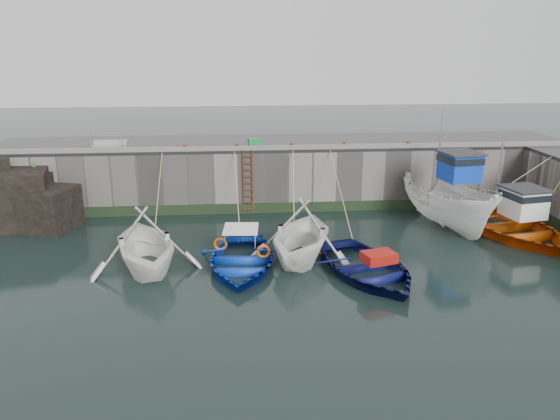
{
  "coord_description": "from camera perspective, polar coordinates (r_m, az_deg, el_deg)",
  "views": [
    {
      "loc": [
        -2.58,
        -16.09,
        8.07
      ],
      "look_at": [
        -0.71,
        6.43,
        1.2
      ],
      "focal_mm": 35.0,
      "sensor_mm": 36.0,
      "label": 1
    }
  ],
  "objects": [
    {
      "name": "road_back",
      "position": [
        29.14,
        0.4,
        7.05
      ],
      "size": [
        30.0,
        5.0,
        0.16
      ],
      "primitive_type": "cube",
      "color": "black",
      "rests_on": "quay_back"
    },
    {
      "name": "ladder",
      "position": [
        26.8,
        -3.38,
        2.89
      ],
      "size": [
        0.51,
        0.08,
        3.2
      ],
      "color": "#3F1E0F",
      "rests_on": "ground"
    },
    {
      "name": "bollard_d",
      "position": [
        27.3,
        6.73,
        6.73
      ],
      "size": [
        0.18,
        0.18,
        0.28
      ],
      "primitive_type": "cylinder",
      "color": "#3F1E0F",
      "rests_on": "road_back"
    },
    {
      "name": "bollard_a",
      "position": [
        26.88,
        -9.91,
        6.43
      ],
      "size": [
        0.18,
        0.18,
        0.28
      ],
      "primitive_type": "cylinder",
      "color": "#3F1E0F",
      "rests_on": "road_back"
    },
    {
      "name": "ground",
      "position": [
        18.18,
        3.96,
        -9.48
      ],
      "size": [
        120.0,
        120.0,
        0.0
      ],
      "primitive_type": "plane",
      "color": "black",
      "rests_on": "ground"
    },
    {
      "name": "boat_far_orange",
      "position": [
        26.14,
        23.05,
        -1.47
      ],
      "size": [
        5.79,
        7.31,
        4.36
      ],
      "rotation": [
        0.0,
        0.0,
        0.18
      ],
      "color": "#D5510B",
      "rests_on": "ground"
    },
    {
      "name": "fish_crate",
      "position": [
        28.22,
        -2.7,
        7.18
      ],
      "size": [
        0.69,
        0.54,
        0.3
      ],
      "primitive_type": "cube",
      "rotation": [
        0.0,
        0.0,
        0.21
      ],
      "color": "#178235",
      "rests_on": "road_back"
    },
    {
      "name": "boat_near_blue",
      "position": [
        20.81,
        -4.11,
        -5.95
      ],
      "size": [
        4.08,
        5.46,
        1.08
      ],
      "primitive_type": "imported",
      "rotation": [
        0.0,
        0.0,
        -0.07
      ],
      "color": "#0B34A9",
      "rests_on": "ground"
    },
    {
      "name": "algae_back",
      "position": [
        27.32,
        0.86,
        0.27
      ],
      "size": [
        30.0,
        0.08,
        0.5
      ],
      "primitive_type": "cube",
      "color": "black",
      "rests_on": "ground"
    },
    {
      "name": "bollard_b",
      "position": [
        26.77,
        -4.54,
        6.59
      ],
      "size": [
        0.18,
        0.18,
        0.28
      ],
      "primitive_type": "cylinder",
      "color": "#3F1E0F",
      "rests_on": "road_back"
    },
    {
      "name": "boat_near_navy",
      "position": [
        20.32,
        9.0,
        -6.72
      ],
      "size": [
        5.19,
        6.27,
        1.13
      ],
      "primitive_type": "imported",
      "rotation": [
        0.0,
        0.0,
        0.27
      ],
      "color": "#0B0F45",
      "rests_on": "ground"
    },
    {
      "name": "boat_near_blacktrim_rope",
      "position": [
        25.62,
        1.02,
        -1.46
      ],
      "size": [
        0.04,
        4.6,
        3.1
      ],
      "primitive_type": null,
      "color": "tan",
      "rests_on": "ground"
    },
    {
      "name": "kerb_back",
      "position": [
        26.8,
        0.85,
        6.57
      ],
      "size": [
        30.0,
        0.3,
        0.2
      ],
      "primitive_type": "cube",
      "color": "slate",
      "rests_on": "road_back"
    },
    {
      "name": "boat_near_white",
      "position": [
        21.22,
        -13.79,
        -5.96
      ],
      "size": [
        5.62,
        6.09,
        2.66
      ],
      "primitive_type": "imported",
      "rotation": [
        0.0,
        0.0,
        0.29
      ],
      "color": "white",
      "rests_on": "ground"
    },
    {
      "name": "boat_far_white",
      "position": [
        26.26,
        17.26,
        0.76
      ],
      "size": [
        3.61,
        7.16,
        5.64
      ],
      "rotation": [
        0.0,
        0.0,
        0.16
      ],
      "color": "white",
      "rests_on": "ground"
    },
    {
      "name": "railing",
      "position": [
        28.42,
        -17.34,
        6.61
      ],
      "size": [
        1.6,
        1.05,
        1.0
      ],
      "color": "#A5A8AD",
      "rests_on": "road_back"
    },
    {
      "name": "boat_near_navy_rope",
      "position": [
        25.12,
        6.22,
        -1.94
      ],
      "size": [
        0.04,
        6.12,
        3.1
      ],
      "primitive_type": null,
      "color": "tan",
      "rests_on": "ground"
    },
    {
      "name": "boat_near_blacktrim",
      "position": [
        21.52,
        2.19,
        -5.14
      ],
      "size": [
        5.79,
        6.23,
        2.68
      ],
      "primitive_type": "imported",
      "rotation": [
        0.0,
        0.0,
        -0.33
      ],
      "color": "white",
      "rests_on": "ground"
    },
    {
      "name": "bollard_e",
      "position": [
        28.11,
        13.18,
        6.69
      ],
      "size": [
        0.18,
        0.18,
        0.28
      ],
      "primitive_type": "cylinder",
      "color": "#3F1E0F",
      "rests_on": "road_back"
    },
    {
      "name": "boat_near_white_rope",
      "position": [
        25.51,
        -12.26,
        -1.94
      ],
      "size": [
        0.04,
        5.0,
        3.1
      ],
      "primitive_type": null,
      "color": "tan",
      "rests_on": "ground"
    },
    {
      "name": "rock_outcrop",
      "position": [
        28.08,
        -26.19,
        1.1
      ],
      "size": [
        5.85,
        4.24,
        3.41
      ],
      "color": "black",
      "rests_on": "ground"
    },
    {
      "name": "quay_back",
      "position": [
        29.45,
        0.39,
        4.02
      ],
      "size": [
        30.0,
        5.0,
        3.0
      ],
      "primitive_type": "cube",
      "color": "slate",
      "rests_on": "ground"
    },
    {
      "name": "bollard_c",
      "position": [
        26.91,
        1.26,
        6.69
      ],
      "size": [
        0.18,
        0.18,
        0.28
      ],
      "primitive_type": "cylinder",
      "color": "#3F1E0F",
      "rests_on": "road_back"
    },
    {
      "name": "boat_near_blue_rope",
      "position": [
        25.21,
        -4.26,
        -1.81
      ],
      "size": [
        0.04,
        5.11,
        3.1
      ],
      "primitive_type": null,
      "color": "tan",
      "rests_on": "ground"
    }
  ]
}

